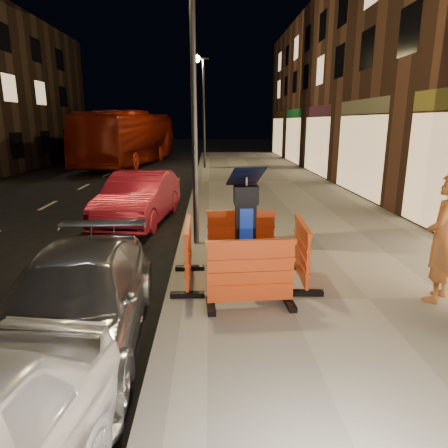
{
  "coord_description": "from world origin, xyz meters",
  "views": [
    {
      "loc": [
        0.57,
        -5.59,
        2.8
      ],
      "look_at": [
        0.8,
        1.0,
        1.1
      ],
      "focal_mm": 32.0,
      "sensor_mm": 36.0,
      "label": 1
    }
  ],
  "objects_px": {
    "barrier_bldgside": "(301,252)",
    "car_silver": "(80,345)",
    "man": "(443,239)",
    "barrier_back": "(241,237)",
    "parking_kiosk": "(245,229)",
    "barrier_kerbside": "(188,254)",
    "barrier_front": "(251,274)",
    "car_red": "(141,222)",
    "bus_doubledecker": "(132,164)"
  },
  "relations": [
    {
      "from": "parking_kiosk",
      "to": "barrier_front",
      "type": "height_order",
      "value": "parking_kiosk"
    },
    {
      "from": "parking_kiosk",
      "to": "car_silver",
      "type": "distance_m",
      "value": 3.02
    },
    {
      "from": "barrier_back",
      "to": "car_silver",
      "type": "bearing_deg",
      "value": -127.0
    },
    {
      "from": "parking_kiosk",
      "to": "barrier_bldgside",
      "type": "height_order",
      "value": "parking_kiosk"
    },
    {
      "from": "barrier_kerbside",
      "to": "car_red",
      "type": "distance_m",
      "value": 5.15
    },
    {
      "from": "parking_kiosk",
      "to": "car_silver",
      "type": "relative_size",
      "value": 0.44
    },
    {
      "from": "parking_kiosk",
      "to": "barrier_back",
      "type": "distance_m",
      "value": 1.03
    },
    {
      "from": "car_silver",
      "to": "car_red",
      "type": "height_order",
      "value": "car_red"
    },
    {
      "from": "car_red",
      "to": "barrier_front",
      "type": "bearing_deg",
      "value": -58.96
    },
    {
      "from": "barrier_back",
      "to": "car_red",
      "type": "bearing_deg",
      "value": 127.8
    },
    {
      "from": "barrier_back",
      "to": "parking_kiosk",
      "type": "bearing_deg",
      "value": -85.78
    },
    {
      "from": "car_silver",
      "to": "bus_doubledecker",
      "type": "height_order",
      "value": "bus_doubledecker"
    },
    {
      "from": "parking_kiosk",
      "to": "barrier_bldgside",
      "type": "xyz_separation_m",
      "value": [
        0.95,
        0.0,
        -0.41
      ]
    },
    {
      "from": "bus_doubledecker",
      "to": "car_silver",
      "type": "bearing_deg",
      "value": -72.87
    },
    {
      "from": "car_silver",
      "to": "barrier_front",
      "type": "bearing_deg",
      "value": 13.79
    },
    {
      "from": "barrier_back",
      "to": "barrier_bldgside",
      "type": "bearing_deg",
      "value": -40.78
    },
    {
      "from": "bus_doubledecker",
      "to": "car_red",
      "type": "bearing_deg",
      "value": -70.3
    },
    {
      "from": "barrier_back",
      "to": "bus_doubledecker",
      "type": "height_order",
      "value": "bus_doubledecker"
    },
    {
      "from": "barrier_front",
      "to": "barrier_back",
      "type": "distance_m",
      "value": 1.9
    },
    {
      "from": "barrier_bldgside",
      "to": "car_silver",
      "type": "relative_size",
      "value": 0.32
    },
    {
      "from": "parking_kiosk",
      "to": "barrier_kerbside",
      "type": "bearing_deg",
      "value": -178.78
    },
    {
      "from": "barrier_back",
      "to": "barrier_kerbside",
      "type": "relative_size",
      "value": 1.0
    },
    {
      "from": "bus_doubledecker",
      "to": "barrier_bldgside",
      "type": "bearing_deg",
      "value": -63.73
    },
    {
      "from": "barrier_back",
      "to": "car_red",
      "type": "xyz_separation_m",
      "value": [
        -2.58,
        3.89,
        -0.66
      ]
    },
    {
      "from": "car_silver",
      "to": "parking_kiosk",
      "type": "bearing_deg",
      "value": 32.57
    },
    {
      "from": "barrier_front",
      "to": "car_silver",
      "type": "relative_size",
      "value": 0.32
    },
    {
      "from": "parking_kiosk",
      "to": "barrier_back",
      "type": "height_order",
      "value": "parking_kiosk"
    },
    {
      "from": "parking_kiosk",
      "to": "barrier_kerbside",
      "type": "xyz_separation_m",
      "value": [
        -0.95,
        0.0,
        -0.41
      ]
    },
    {
      "from": "parking_kiosk",
      "to": "car_red",
      "type": "bearing_deg",
      "value": 119.3
    },
    {
      "from": "man",
      "to": "barrier_back",
      "type": "bearing_deg",
      "value": -76.93
    },
    {
      "from": "barrier_kerbside",
      "to": "car_silver",
      "type": "distance_m",
      "value": 2.23
    },
    {
      "from": "barrier_back",
      "to": "car_silver",
      "type": "relative_size",
      "value": 0.32
    },
    {
      "from": "barrier_front",
      "to": "car_red",
      "type": "relative_size",
      "value": 0.31
    },
    {
      "from": "barrier_bldgside",
      "to": "man",
      "type": "bearing_deg",
      "value": -109.21
    },
    {
      "from": "barrier_back",
      "to": "car_silver",
      "type": "xyz_separation_m",
      "value": [
        -2.28,
        -2.61,
        -0.66
      ]
    },
    {
      "from": "car_silver",
      "to": "barrier_bldgside",
      "type": "bearing_deg",
      "value": 23.74
    },
    {
      "from": "car_red",
      "to": "bus_doubledecker",
      "type": "distance_m",
      "value": 16.15
    },
    {
      "from": "parking_kiosk",
      "to": "car_silver",
      "type": "height_order",
      "value": "parking_kiosk"
    },
    {
      "from": "parking_kiosk",
      "to": "man",
      "type": "height_order",
      "value": "man"
    },
    {
      "from": "man",
      "to": "barrier_front",
      "type": "bearing_deg",
      "value": -42.44
    },
    {
      "from": "barrier_kerbside",
      "to": "bus_doubledecker",
      "type": "height_order",
      "value": "bus_doubledecker"
    },
    {
      "from": "barrier_bldgside",
      "to": "car_red",
      "type": "bearing_deg",
      "value": 39.34
    },
    {
      "from": "barrier_kerbside",
      "to": "car_red",
      "type": "xyz_separation_m",
      "value": [
        -1.63,
        4.84,
        -0.66
      ]
    },
    {
      "from": "barrier_back",
      "to": "car_red",
      "type": "height_order",
      "value": "barrier_back"
    },
    {
      "from": "barrier_bldgside",
      "to": "car_red",
      "type": "distance_m",
      "value": 6.03
    },
    {
      "from": "barrier_back",
      "to": "man",
      "type": "height_order",
      "value": "man"
    },
    {
      "from": "barrier_front",
      "to": "barrier_bldgside",
      "type": "relative_size",
      "value": 1.0
    },
    {
      "from": "barrier_kerbside",
      "to": "barrier_bldgside",
      "type": "xyz_separation_m",
      "value": [
        1.9,
        0.0,
        0.0
      ]
    },
    {
      "from": "parking_kiosk",
      "to": "man",
      "type": "distance_m",
      "value": 2.97
    },
    {
      "from": "barrier_bldgside",
      "to": "car_silver",
      "type": "distance_m",
      "value": 3.69
    }
  ]
}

